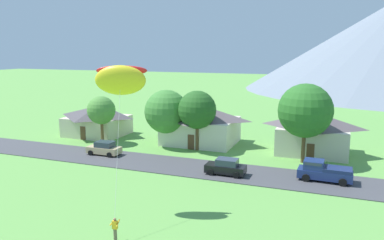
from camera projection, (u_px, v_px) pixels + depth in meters
The scene contains 12 objects.
road_strip at pixel (228, 172), 40.53m from camera, with size 160.00×6.46×0.08m, color #424247.
house_leftmost at pixel (201, 123), 52.81m from camera, with size 10.42×8.33×5.42m.
house_right_center at pixel (313, 132), 47.59m from camera, with size 9.22×7.38×5.30m.
house_rightmost at pixel (97, 120), 57.96m from camera, with size 9.14×7.75×4.47m.
tree_near_left at pixel (197, 110), 48.45m from camera, with size 4.95×4.95×7.84m.
tree_left_of_center at pixel (166, 112), 50.86m from camera, with size 5.91×5.91×7.70m.
tree_center at pixel (101, 110), 52.20m from camera, with size 3.92×3.92×6.69m.
tree_right_of_center at pixel (305, 111), 42.92m from camera, with size 6.22×6.22×9.24m.
parked_car_tan_west_end at pixel (104, 148), 46.92m from camera, with size 4.21×2.10×1.68m.
parked_car_black_mid_west at pixel (226, 167), 39.46m from camera, with size 4.21×2.11×1.68m.
pickup_truck_navy_west_side at pixel (323, 171), 37.54m from camera, with size 5.26×2.45×1.99m.
kite_flyer_with_kite at pixel (121, 80), 29.53m from camera, with size 4.85×6.84×11.90m.
Camera 1 is at (10.23, -7.52, 12.91)m, focal length 35.27 mm.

